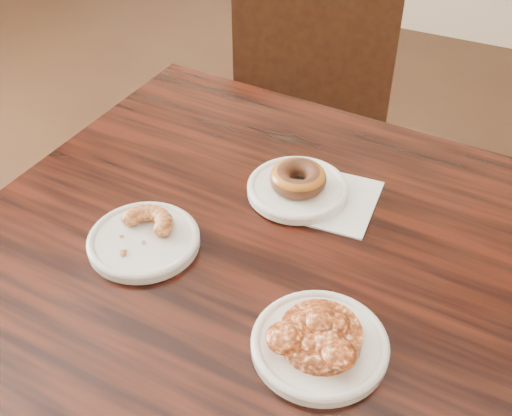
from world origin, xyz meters
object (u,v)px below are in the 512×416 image
at_px(glazed_donut, 298,178).
at_px(apple_fritter, 321,333).
at_px(cafe_table, 253,410).
at_px(chair_far, 310,111).
at_px(cruller_fragment, 142,232).

bearing_deg(glazed_donut, apple_fritter, -62.69).
xyz_separation_m(cafe_table, chair_far, (-0.23, 0.86, 0.08)).
bearing_deg(chair_far, apple_fritter, 91.35).
distance_m(glazed_donut, apple_fritter, 0.30).
bearing_deg(cruller_fragment, cafe_table, 12.15).
distance_m(apple_fritter, cruller_fragment, 0.30).
bearing_deg(cafe_table, cruller_fragment, -164.09).
relative_size(cafe_table, glazed_donut, 9.71).
distance_m(chair_far, apple_fritter, 1.08).
height_order(chair_far, apple_fritter, chair_far).
bearing_deg(apple_fritter, chair_far, 111.08).
relative_size(chair_far, glazed_donut, 10.14).
xyz_separation_m(cafe_table, apple_fritter, (0.14, -0.10, 0.40)).
bearing_deg(cruller_fragment, apple_fritter, -12.71).
relative_size(cafe_table, chair_far, 0.96).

